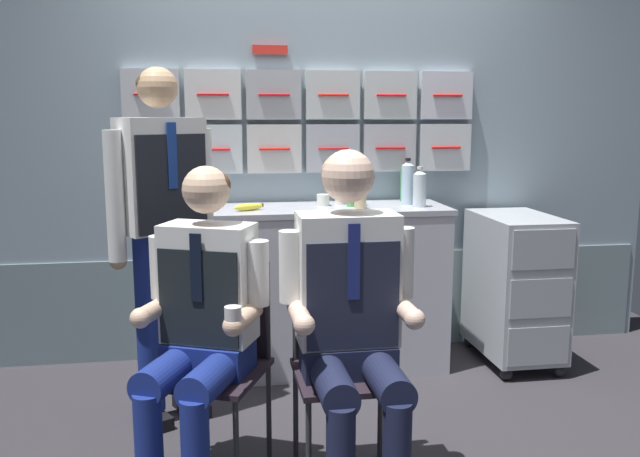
% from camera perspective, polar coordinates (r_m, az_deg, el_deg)
% --- Properties ---
extents(galley_bulkhead, '(4.20, 0.14, 2.15)m').
position_cam_1_polar(galley_bulkhead, '(4.04, -0.16, 4.36)').
color(galley_bulkhead, '#8DA1AE').
rests_on(galley_bulkhead, ground).
extents(galley_counter, '(1.56, 0.53, 0.93)m').
position_cam_1_polar(galley_counter, '(3.85, -0.97, -5.04)').
color(galley_counter, '#B8BAC4').
rests_on(galley_counter, ground).
extents(service_trolley, '(0.40, 0.65, 0.87)m').
position_cam_1_polar(service_trolley, '(4.09, 16.21, -4.55)').
color(service_trolley, black).
rests_on(service_trolley, ground).
extents(folding_chair_left, '(0.53, 0.53, 0.86)m').
position_cam_1_polar(folding_chair_left, '(2.76, -8.60, -9.69)').
color(folding_chair_left, '#2D2D33').
rests_on(folding_chair_left, ground).
extents(crew_member_left, '(0.55, 0.66, 1.26)m').
position_cam_1_polar(crew_member_left, '(2.57, -10.13, -7.50)').
color(crew_member_left, black).
rests_on(crew_member_left, ground).
extents(folding_chair_center, '(0.40, 0.41, 0.86)m').
position_cam_1_polar(folding_chair_center, '(2.71, 1.95, -9.96)').
color(folding_chair_center, '#2D2D33').
rests_on(folding_chair_center, ground).
extents(crew_member_center, '(0.52, 0.63, 1.32)m').
position_cam_1_polar(crew_member_center, '(2.50, 2.70, -6.81)').
color(crew_member_center, black).
rests_on(crew_member_center, ground).
extents(crew_member_standing, '(0.47, 0.39, 1.66)m').
position_cam_1_polar(crew_member_standing, '(3.18, -13.19, 1.02)').
color(crew_member_standing, black).
rests_on(crew_member_standing, ground).
extents(water_bottle_short, '(0.08, 0.08, 0.23)m').
position_cam_1_polar(water_bottle_short, '(4.03, 7.37, 3.84)').
color(water_bottle_short, '#44965C').
rests_on(water_bottle_short, galley_counter).
extents(water_bottle_blue_cap, '(0.06, 0.06, 0.31)m').
position_cam_1_polar(water_bottle_blue_cap, '(3.77, 2.74, 4.10)').
color(water_bottle_blue_cap, '#4EA154').
rests_on(water_bottle_blue_cap, galley_counter).
extents(water_bottle_clear, '(0.07, 0.07, 0.23)m').
position_cam_1_polar(water_bottle_clear, '(3.79, 8.44, 3.41)').
color(water_bottle_clear, silver).
rests_on(water_bottle_clear, galley_counter).
extents(sparkling_bottle_green, '(0.07, 0.07, 0.27)m').
position_cam_1_polar(sparkling_bottle_green, '(3.88, 7.43, 3.89)').
color(sparkling_bottle_green, silver).
rests_on(sparkling_bottle_green, galley_counter).
extents(espresso_cup_small, '(0.07, 0.07, 0.06)m').
position_cam_1_polar(espresso_cup_small, '(3.81, 0.26, 2.47)').
color(espresso_cup_small, white).
rests_on(espresso_cup_small, galley_counter).
extents(coffee_cup_spare, '(0.07, 0.07, 0.09)m').
position_cam_1_polar(coffee_cup_spare, '(3.70, 3.44, 2.42)').
color(coffee_cup_spare, tan).
rests_on(coffee_cup_spare, galley_counter).
extents(paper_cup_blue, '(0.06, 0.06, 0.06)m').
position_cam_1_polar(paper_cup_blue, '(3.87, 1.71, 2.59)').
color(paper_cup_blue, silver).
rests_on(paper_cup_blue, galley_counter).
extents(snack_banana, '(0.17, 0.10, 0.04)m').
position_cam_1_polar(snack_banana, '(3.63, -6.07, 1.83)').
color(snack_banana, yellow).
rests_on(snack_banana, galley_counter).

